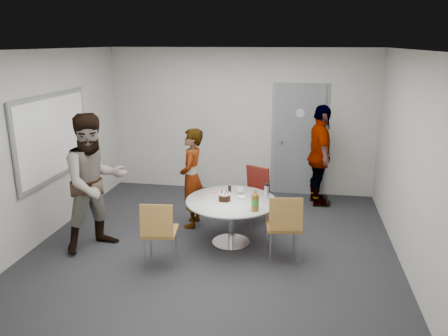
% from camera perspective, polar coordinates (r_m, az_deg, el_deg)
% --- Properties ---
extents(floor, '(5.00, 5.00, 0.00)m').
position_cam_1_polar(floor, '(6.32, -1.17, -10.07)').
color(floor, black).
rests_on(floor, ground).
extents(ceiling, '(5.00, 5.00, 0.00)m').
position_cam_1_polar(ceiling, '(5.67, -1.33, 15.20)').
color(ceiling, silver).
rests_on(ceiling, wall_back).
extents(wall_back, '(5.00, 0.00, 5.00)m').
position_cam_1_polar(wall_back, '(8.26, 2.18, 6.10)').
color(wall_back, '#B0AEA7').
rests_on(wall_back, floor).
extents(wall_left, '(0.00, 5.00, 5.00)m').
position_cam_1_polar(wall_left, '(6.79, -22.43, 2.64)').
color(wall_left, '#B0AEA7').
rests_on(wall_left, floor).
extents(wall_right, '(0.00, 5.00, 5.00)m').
position_cam_1_polar(wall_right, '(5.91, 23.27, 0.66)').
color(wall_right, '#B0AEA7').
rests_on(wall_right, floor).
extents(wall_front, '(5.00, 0.00, 5.00)m').
position_cam_1_polar(wall_front, '(3.57, -9.23, -8.01)').
color(wall_front, '#B0AEA7').
rests_on(wall_front, floor).
extents(door, '(1.02, 0.17, 2.12)m').
position_cam_1_polar(door, '(8.23, 9.75, 3.54)').
color(door, slate).
rests_on(door, wall_back).
extents(whiteboard, '(0.04, 1.90, 1.25)m').
position_cam_1_polar(whiteboard, '(6.92, -21.37, 3.83)').
color(whiteboard, gray).
rests_on(whiteboard, wall_left).
extents(table, '(1.27, 1.27, 0.96)m').
position_cam_1_polar(table, '(6.15, 1.14, -4.98)').
color(table, white).
rests_on(table, floor).
extents(chair_near_left, '(0.48, 0.51, 0.89)m').
position_cam_1_polar(chair_near_left, '(5.60, -8.54, -7.74)').
color(chair_near_left, olive).
rests_on(chair_near_left, floor).
extents(chair_near_right, '(0.51, 0.54, 0.93)m').
position_cam_1_polar(chair_near_right, '(5.71, 7.89, -6.98)').
color(chair_near_right, olive).
rests_on(chair_near_right, floor).
extents(chair_far, '(0.58, 0.60, 0.90)m').
position_cam_1_polar(chair_far, '(6.96, 3.96, -2.73)').
color(chair_far, '#5E1A12').
rests_on(chair_far, floor).
extents(person_main, '(0.40, 0.58, 1.55)m').
position_cam_1_polar(person_main, '(6.73, -4.23, -1.33)').
color(person_main, '#A5C6EA').
rests_on(person_main, floor).
extents(person_left, '(1.15, 1.17, 1.90)m').
position_cam_1_polar(person_left, '(6.19, -16.50, -1.84)').
color(person_left, white).
rests_on(person_left, floor).
extents(person_right, '(0.61, 1.10, 1.78)m').
position_cam_1_polar(person_right, '(7.76, 12.43, 1.56)').
color(person_right, black).
rests_on(person_right, floor).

